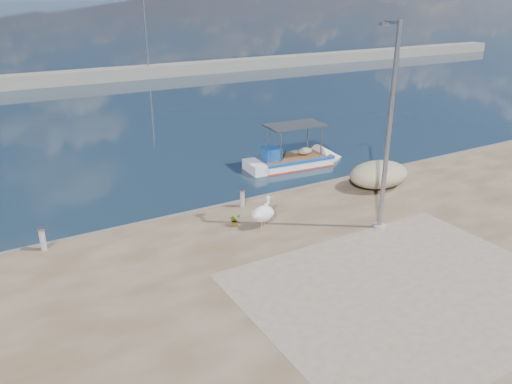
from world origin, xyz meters
The scene contains 11 objects.
ground centered at (0.00, 0.00, 0.00)m, with size 1400.00×1400.00×0.00m, color #162635.
quay centered at (0.00, -6.00, 0.25)m, with size 44.00×22.00×0.50m, color brown.
quay_patch centered at (1.00, -3.00, 0.50)m, with size 9.00×7.00×0.01m, color gray.
breakwater centered at (0.00, 40.00, 0.60)m, with size 120.00×2.20×7.50m.
boat_right centered at (5.06, 8.78, 0.20)m, with size 5.36×2.11×2.52m.
pelican centered at (-0.43, 2.53, 1.02)m, with size 1.16×0.79×1.11m.
lamp_post centered at (3.12, 0.45, 3.80)m, with size 0.44×0.96×7.00m.
bollard_near centered at (-0.22, 4.48, 0.89)m, with size 0.23×0.23×0.71m.
bollard_far centered at (-7.47, 4.60, 0.92)m, with size 0.26×0.26×0.78m.
potted_plant centered at (-1.28, 3.09, 0.73)m, with size 0.41×0.35×0.45m, color #33722D.
net_pile_c centered at (5.87, 3.49, 1.04)m, with size 2.76×1.97×1.08m, color #BBAE8B.
Camera 1 is at (-8.67, -11.24, 8.27)m, focal length 35.00 mm.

